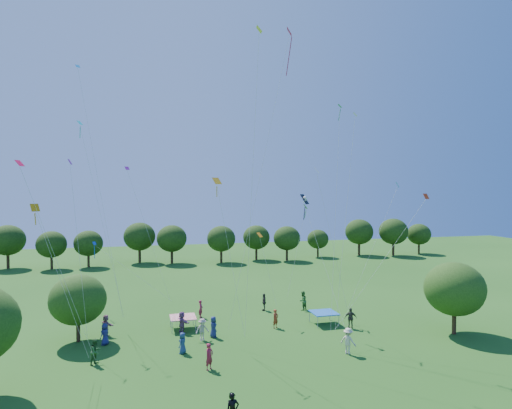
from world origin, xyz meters
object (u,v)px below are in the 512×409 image
Objects in this scene: red_high_kite at (278,89)px; pirate_kite at (306,202)px; tent_red_stripe at (183,317)px; near_tree_north at (78,300)px; near_tree_east at (455,289)px; tent_blue at (324,313)px.

pirate_kite is at bearing 40.97° from red_high_kite.
red_high_kite is (7.22, -4.67, 19.08)m from tent_red_stripe.
near_tree_north is 0.89× the size of near_tree_east.
red_high_kite is (-5.24, -3.00, 19.08)m from tent_blue.
near_tree_north reaches higher than tent_red_stripe.
tent_blue is at bearing -1.21° from near_tree_north.
near_tree_east reaches higher than near_tree_north.
near_tree_east is at bearing -10.62° from near_tree_north.
near_tree_north is 2.45× the size of tent_red_stripe.
tent_blue is 0.21× the size of pirate_kite.
near_tree_north is at bearing 178.79° from tent_blue.
red_high_kite is (-3.46, -3.00, 9.08)m from pirate_kite.
near_tree_east reaches higher than tent_blue.
pirate_kite is at bearing 155.07° from near_tree_east.
red_high_kite reaches higher than near_tree_east.
pirate_kite is (10.68, -1.66, 10.00)m from tent_red_stripe.
tent_red_stripe is at bearing 147.12° from red_high_kite.
red_high_kite is (-14.79, 2.26, 16.30)m from near_tree_east.
tent_blue is (-9.54, 5.26, -2.78)m from near_tree_east.
tent_red_stripe is at bearing 8.32° from near_tree_north.
near_tree_east is 14.43m from pirate_kite.
tent_red_stripe is 1.00× the size of tent_blue.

